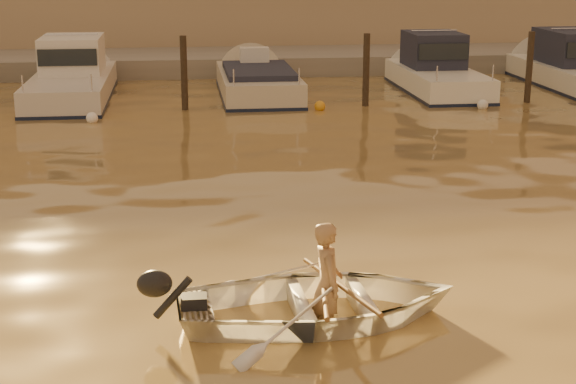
{
  "coord_description": "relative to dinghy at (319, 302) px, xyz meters",
  "views": [
    {
      "loc": [
        -0.35,
        -10.08,
        4.29
      ],
      "look_at": [
        1.22,
        2.51,
        0.75
      ],
      "focal_mm": 55.0,
      "sensor_mm": 36.0,
      "label": 1
    }
  ],
  "objects": [
    {
      "name": "moored_boat_4",
      "position": [
        6.28,
        16.49,
        0.4
      ],
      "size": [
        1.99,
        6.24,
        1.75
      ],
      "primitive_type": null,
      "color": "white",
      "rests_on": "ground_plane"
    },
    {
      "name": "piling_4",
      "position": [
        8.28,
        14.29,
        0.67
      ],
      "size": [
        0.18,
        0.18,
        2.2
      ],
      "primitive_type": "cylinder",
      "color": "#2D2319",
      "rests_on": "ground_plane"
    },
    {
      "name": "dinghy",
      "position": [
        0.0,
        0.0,
        0.0
      ],
      "size": [
        3.46,
        2.55,
        0.69
      ],
      "primitive_type": "imported",
      "rotation": [
        0.0,
        0.0,
        1.62
      ],
      "color": "white",
      "rests_on": "ground_plane"
    },
    {
      "name": "fender_e",
      "position": [
        6.69,
        13.47,
        -0.13
      ],
      "size": [
        0.3,
        0.3,
        0.3
      ],
      "primitive_type": "sphere",
      "color": "silver",
      "rests_on": "ground_plane"
    },
    {
      "name": "oar_starboard",
      "position": [
        0.05,
        0.0,
        0.19
      ],
      "size": [
        0.32,
        2.09,
        0.13
      ],
      "primitive_type": "cylinder",
      "rotation": [
        1.54,
        0.0,
        -0.13
      ],
      "color": "brown",
      "rests_on": "dinghy"
    },
    {
      "name": "moored_boat_2",
      "position": [
        -4.66,
        16.49,
        0.4
      ],
      "size": [
        2.15,
        7.26,
        1.75
      ],
      "primitive_type": null,
      "color": "beige",
      "rests_on": "ground_plane"
    },
    {
      "name": "piling_3",
      "position": [
        3.58,
        14.29,
        0.67
      ],
      "size": [
        0.18,
        0.18,
        2.2
      ],
      "primitive_type": "cylinder",
      "color": "#2D2319",
      "rests_on": "ground_plane"
    },
    {
      "name": "outboard_motor",
      "position": [
        -1.5,
        -0.07,
        0.05
      ],
      "size": [
        0.92,
        0.44,
        0.7
      ],
      "primitive_type": null,
      "rotation": [
        0.0,
        0.0,
        0.05
      ],
      "color": "black",
      "rests_on": "dinghy"
    },
    {
      "name": "oar_port",
      "position": [
        0.25,
        0.01,
        0.19
      ],
      "size": [
        0.59,
        2.05,
        0.13
      ],
      "primitive_type": "cylinder",
      "rotation": [
        1.54,
        0.0,
        0.26
      ],
      "color": "brown",
      "rests_on": "dinghy"
    },
    {
      "name": "fender_c",
      "position": [
        -3.78,
        12.85,
        -0.13
      ],
      "size": [
        0.3,
        0.3,
        0.3
      ],
      "primitive_type": "sphere",
      "color": "white",
      "rests_on": "ground_plane"
    },
    {
      "name": "fender_d",
      "position": [
        2.22,
        13.83,
        -0.13
      ],
      "size": [
        0.3,
        0.3,
        0.3
      ],
      "primitive_type": "sphere",
      "color": "orange",
      "rests_on": "ground_plane"
    },
    {
      "name": "ground_plane",
      "position": [
        -1.22,
        0.49,
        -0.23
      ],
      "size": [
        160.0,
        160.0,
        0.0
      ],
      "primitive_type": "plane",
      "color": "olive",
      "rests_on": "ground"
    },
    {
      "name": "person",
      "position": [
        0.1,
        0.0,
        0.23
      ],
      "size": [
        0.39,
        0.57,
        1.51
      ],
      "primitive_type": "imported",
      "rotation": [
        0.0,
        0.0,
        1.62
      ],
      "color": "#A37A51",
      "rests_on": "dinghy"
    },
    {
      "name": "quay",
      "position": [
        -1.22,
        21.99,
        -0.08
      ],
      "size": [
        52.0,
        4.0,
        1.0
      ],
      "primitive_type": "cube",
      "color": "gray",
      "rests_on": "ground_plane"
    },
    {
      "name": "moored_boat_3",
      "position": [
        0.77,
        16.49,
        -0.0
      ],
      "size": [
        2.2,
        6.3,
        0.95
      ],
      "primitive_type": null,
      "color": "beige",
      "rests_on": "ground_plane"
    },
    {
      "name": "piling_2",
      "position": [
        -1.42,
        14.29,
        0.67
      ],
      "size": [
        0.18,
        0.18,
        2.2
      ],
      "primitive_type": "cylinder",
      "color": "#2D2319",
      "rests_on": "ground_plane"
    }
  ]
}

